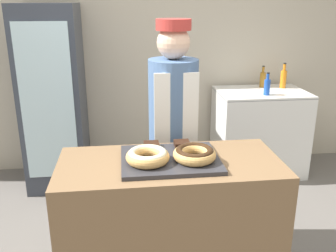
{
  "coord_description": "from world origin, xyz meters",
  "views": [
    {
      "loc": [
        -0.25,
        -1.94,
        1.81
      ],
      "look_at": [
        0.0,
        0.1,
        1.12
      ],
      "focal_mm": 40.0,
      "sensor_mm": 36.0,
      "label": 1
    }
  ],
  "objects_px": {
    "baker_person": "(173,134)",
    "bottle_orange": "(283,78)",
    "serving_tray": "(170,160)",
    "bottle_amber": "(263,79)",
    "bottle_blue": "(267,86)",
    "donut_light_glaze": "(148,156)",
    "donut_chocolate_glaze": "(195,153)",
    "chest_freezer": "(259,131)",
    "beverage_fridge": "(54,99)",
    "brownie_back_left": "(151,145)",
    "brownie_back_right": "(182,144)"
  },
  "relations": [
    {
      "from": "baker_person",
      "to": "bottle_orange",
      "type": "bearing_deg",
      "value": 43.81
    },
    {
      "from": "serving_tray",
      "to": "bottle_amber",
      "type": "relative_size",
      "value": 2.37
    },
    {
      "from": "bottle_blue",
      "to": "baker_person",
      "type": "bearing_deg",
      "value": -136.4
    },
    {
      "from": "donut_light_glaze",
      "to": "donut_chocolate_glaze",
      "type": "bearing_deg",
      "value": 0.0
    },
    {
      "from": "donut_light_glaze",
      "to": "chest_freezer",
      "type": "distance_m",
      "value": 2.3
    },
    {
      "from": "bottle_blue",
      "to": "bottle_orange",
      "type": "distance_m",
      "value": 0.41
    },
    {
      "from": "beverage_fridge",
      "to": "bottle_orange",
      "type": "distance_m",
      "value": 2.41
    },
    {
      "from": "chest_freezer",
      "to": "bottle_blue",
      "type": "relative_size",
      "value": 4.07
    },
    {
      "from": "serving_tray",
      "to": "chest_freezer",
      "type": "xyz_separation_m",
      "value": [
        1.2,
        1.75,
        -0.49
      ]
    },
    {
      "from": "brownie_back_left",
      "to": "bottle_blue",
      "type": "height_order",
      "value": "bottle_blue"
    },
    {
      "from": "brownie_back_left",
      "to": "brownie_back_right",
      "type": "distance_m",
      "value": 0.19
    },
    {
      "from": "chest_freezer",
      "to": "bottle_blue",
      "type": "xyz_separation_m",
      "value": [
        -0.02,
        -0.17,
        0.54
      ]
    },
    {
      "from": "donut_chocolate_glaze",
      "to": "bottle_blue",
      "type": "bearing_deg",
      "value": 57.19
    },
    {
      "from": "brownie_back_left",
      "to": "baker_person",
      "type": "relative_size",
      "value": 0.05
    },
    {
      "from": "donut_chocolate_glaze",
      "to": "serving_tray",
      "type": "bearing_deg",
      "value": 159.92
    },
    {
      "from": "brownie_back_left",
      "to": "beverage_fridge",
      "type": "xyz_separation_m",
      "value": [
        -0.84,
        1.58,
        -0.08
      ]
    },
    {
      "from": "serving_tray",
      "to": "bottle_orange",
      "type": "distance_m",
      "value": 2.37
    },
    {
      "from": "bottle_amber",
      "to": "serving_tray",
      "type": "bearing_deg",
      "value": -123.19
    },
    {
      "from": "beverage_fridge",
      "to": "bottle_amber",
      "type": "distance_m",
      "value": 2.2
    },
    {
      "from": "donut_light_glaze",
      "to": "brownie_back_right",
      "type": "height_order",
      "value": "donut_light_glaze"
    },
    {
      "from": "beverage_fridge",
      "to": "chest_freezer",
      "type": "height_order",
      "value": "beverage_fridge"
    },
    {
      "from": "donut_light_glaze",
      "to": "donut_chocolate_glaze",
      "type": "height_order",
      "value": "same"
    },
    {
      "from": "baker_person",
      "to": "beverage_fridge",
      "type": "distance_m",
      "value": 1.57
    },
    {
      "from": "donut_chocolate_glaze",
      "to": "brownie_back_right",
      "type": "bearing_deg",
      "value": 100.12
    },
    {
      "from": "baker_person",
      "to": "beverage_fridge",
      "type": "height_order",
      "value": "beverage_fridge"
    },
    {
      "from": "serving_tray",
      "to": "donut_chocolate_glaze",
      "type": "distance_m",
      "value": 0.15
    },
    {
      "from": "bottle_orange",
      "to": "bottle_amber",
      "type": "relative_size",
      "value": 1.16
    },
    {
      "from": "brownie_back_right",
      "to": "bottle_blue",
      "type": "height_order",
      "value": "bottle_blue"
    },
    {
      "from": "beverage_fridge",
      "to": "bottle_blue",
      "type": "distance_m",
      "value": 2.12
    },
    {
      "from": "bottle_blue",
      "to": "donut_light_glaze",
      "type": "bearing_deg",
      "value": -128.86
    },
    {
      "from": "chest_freezer",
      "to": "bottle_orange",
      "type": "relative_size",
      "value": 3.41
    },
    {
      "from": "beverage_fridge",
      "to": "donut_chocolate_glaze",
      "type": "bearing_deg",
      "value": -59.33
    },
    {
      "from": "baker_person",
      "to": "beverage_fridge",
      "type": "relative_size",
      "value": 0.95
    },
    {
      "from": "chest_freezer",
      "to": "beverage_fridge",
      "type": "bearing_deg",
      "value": -179.82
    },
    {
      "from": "donut_chocolate_glaze",
      "to": "bottle_blue",
      "type": "distance_m",
      "value": 1.93
    },
    {
      "from": "donut_chocolate_glaze",
      "to": "baker_person",
      "type": "relative_size",
      "value": 0.14
    },
    {
      "from": "donut_light_glaze",
      "to": "beverage_fridge",
      "type": "height_order",
      "value": "beverage_fridge"
    },
    {
      "from": "donut_chocolate_glaze",
      "to": "bottle_amber",
      "type": "xyz_separation_m",
      "value": [
        1.13,
        1.98,
        -0.0
      ]
    },
    {
      "from": "serving_tray",
      "to": "baker_person",
      "type": "distance_m",
      "value": 0.55
    },
    {
      "from": "donut_chocolate_glaze",
      "to": "chest_freezer",
      "type": "relative_size",
      "value": 0.26
    },
    {
      "from": "serving_tray",
      "to": "brownie_back_right",
      "type": "xyz_separation_m",
      "value": [
        0.09,
        0.16,
        0.03
      ]
    },
    {
      "from": "brownie_back_left",
      "to": "beverage_fridge",
      "type": "height_order",
      "value": "beverage_fridge"
    },
    {
      "from": "serving_tray",
      "to": "brownie_back_left",
      "type": "bearing_deg",
      "value": 119.82
    },
    {
      "from": "brownie_back_right",
      "to": "chest_freezer",
      "type": "xyz_separation_m",
      "value": [
        1.1,
        1.58,
        -0.52
      ]
    },
    {
      "from": "baker_person",
      "to": "chest_freezer",
      "type": "bearing_deg",
      "value": 47.46
    },
    {
      "from": "brownie_back_left",
      "to": "bottle_blue",
      "type": "relative_size",
      "value": 0.4
    },
    {
      "from": "donut_light_glaze",
      "to": "brownie_back_right",
      "type": "distance_m",
      "value": 0.31
    },
    {
      "from": "donut_light_glaze",
      "to": "baker_person",
      "type": "bearing_deg",
      "value": 69.37
    },
    {
      "from": "serving_tray",
      "to": "bottle_blue",
      "type": "xyz_separation_m",
      "value": [
        1.18,
        1.58,
        0.04
      ]
    },
    {
      "from": "brownie_back_right",
      "to": "chest_freezer",
      "type": "height_order",
      "value": "brownie_back_right"
    }
  ]
}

